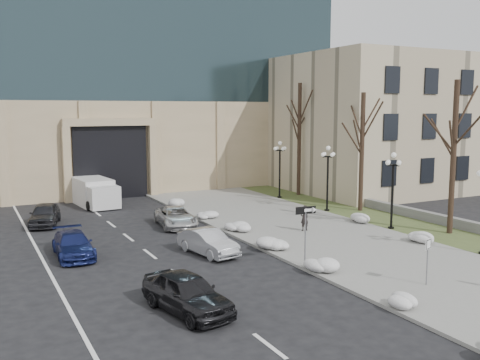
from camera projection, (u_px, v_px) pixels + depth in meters
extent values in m
plane|color=black|center=(467.00, 330.00, 17.85)|extent=(160.00, 160.00, 0.00)
cube|color=gray|center=(312.00, 232.00, 31.76)|extent=(9.00, 40.00, 0.12)
cube|color=gray|center=(245.00, 241.00, 29.71)|extent=(0.30, 40.00, 0.14)
cube|color=#3D4A25|center=(394.00, 222.00, 34.73)|extent=(4.00, 40.00, 0.10)
cube|color=slate|center=(396.00, 210.00, 37.36)|extent=(0.50, 30.00, 0.70)
cube|color=tan|center=(105.00, 143.00, 53.39)|extent=(40.00, 20.00, 8.00)
cube|color=black|center=(107.00, 161.00, 44.68)|extent=(6.00, 2.50, 6.00)
cube|color=tan|center=(110.00, 122.00, 43.02)|extent=(7.50, 0.60, 0.60)
cube|color=tan|center=(67.00, 165.00, 41.86)|extent=(0.60, 0.60, 6.00)
cube|color=tan|center=(153.00, 161.00, 45.05)|extent=(0.60, 0.60, 6.00)
cube|color=#C2B391|center=(387.00, 123.00, 51.74)|extent=(22.00, 18.00, 12.00)
cube|color=black|center=(388.00, 173.00, 40.63)|extent=(1.40, 0.25, 2.00)
cube|color=black|center=(427.00, 170.00, 42.45)|extent=(1.40, 0.25, 2.00)
cube|color=black|center=(462.00, 168.00, 44.27)|extent=(1.40, 0.25, 2.00)
cube|color=black|center=(390.00, 127.00, 40.17)|extent=(1.40, 0.25, 2.00)
cube|color=black|center=(429.00, 126.00, 41.99)|extent=(1.40, 0.25, 2.00)
cube|color=black|center=(464.00, 126.00, 43.81)|extent=(1.40, 0.25, 2.00)
cube|color=black|center=(392.00, 80.00, 39.71)|extent=(1.40, 0.25, 2.00)
cube|color=black|center=(431.00, 81.00, 41.53)|extent=(1.40, 0.25, 2.00)
cube|color=black|center=(467.00, 82.00, 43.35)|extent=(1.40, 0.25, 2.00)
imported|color=black|center=(187.00, 293.00, 19.32)|extent=(2.54, 4.55, 1.46)
imported|color=#B5B7BD|center=(208.00, 242.00, 27.07)|extent=(2.06, 4.08, 1.28)
imported|color=navy|center=(73.00, 245.00, 26.65)|extent=(1.86, 4.30, 1.23)
imported|color=#BEBEBE|center=(176.00, 217.00, 33.50)|extent=(2.58, 4.67, 1.24)
imported|color=#2B2B30|center=(45.00, 214.00, 33.89)|extent=(2.64, 4.41, 1.41)
imported|color=black|center=(304.00, 218.00, 31.83)|extent=(0.60, 0.42, 1.54)
cube|color=silver|center=(91.00, 191.00, 41.66)|extent=(2.71, 5.30, 2.05)
cube|color=silver|center=(103.00, 197.00, 39.10)|extent=(2.29, 1.83, 1.64)
cylinder|color=black|center=(89.00, 206.00, 38.80)|extent=(0.32, 0.74, 0.72)
cylinder|color=black|center=(116.00, 203.00, 39.89)|extent=(0.32, 0.74, 0.72)
cylinder|color=black|center=(72.00, 197.00, 42.48)|extent=(0.32, 0.74, 0.72)
cylinder|color=black|center=(98.00, 195.00, 43.57)|extent=(0.32, 0.74, 0.72)
cylinder|color=slate|center=(305.00, 238.00, 24.75)|extent=(0.07, 0.07, 2.82)
cube|color=black|center=(306.00, 210.00, 24.58)|extent=(1.03, 0.15, 0.35)
cube|color=white|center=(309.00, 210.00, 24.62)|extent=(0.49, 0.06, 0.13)
cone|color=white|center=(314.00, 210.00, 24.71)|extent=(0.27, 0.31, 0.28)
cylinder|color=slate|center=(427.00, 264.00, 21.98)|extent=(0.06, 0.06, 2.03)
cube|color=white|center=(428.00, 244.00, 21.87)|extent=(0.43, 0.18, 0.44)
cube|color=black|center=(429.00, 244.00, 21.85)|extent=(0.37, 0.14, 0.39)
cube|color=white|center=(429.00, 244.00, 21.85)|extent=(0.32, 0.12, 0.33)
ellipsoid|color=silver|center=(405.00, 306.00, 19.23)|extent=(1.10, 1.60, 0.36)
ellipsoid|color=silver|center=(322.00, 267.00, 23.99)|extent=(1.10, 1.60, 0.36)
ellipsoid|color=silver|center=(269.00, 245.00, 27.91)|extent=(1.10, 1.60, 0.36)
ellipsoid|color=silver|center=(240.00, 229.00, 31.69)|extent=(1.10, 1.60, 0.36)
ellipsoid|color=silver|center=(207.00, 216.00, 35.52)|extent=(1.10, 1.60, 0.36)
ellipsoid|color=silver|center=(175.00, 204.00, 39.95)|extent=(1.10, 1.60, 0.36)
ellipsoid|color=silver|center=(426.00, 239.00, 29.07)|extent=(1.10, 1.60, 0.36)
ellipsoid|color=silver|center=(359.00, 219.00, 34.33)|extent=(1.10, 1.60, 0.36)
sphere|color=silver|center=(479.00, 173.00, 26.77)|extent=(0.28, 0.28, 0.28)
cylinder|color=black|center=(391.00, 228.00, 32.62)|extent=(0.36, 0.36, 0.20)
cylinder|color=black|center=(392.00, 198.00, 32.37)|extent=(0.14, 0.14, 4.00)
cylinder|color=black|center=(393.00, 165.00, 32.11)|extent=(0.10, 0.90, 0.10)
cylinder|color=black|center=(393.00, 165.00, 32.11)|extent=(0.90, 0.10, 0.10)
sphere|color=silver|center=(394.00, 155.00, 32.03)|extent=(0.32, 0.32, 0.32)
sphere|color=silver|center=(399.00, 162.00, 32.30)|extent=(0.28, 0.28, 0.28)
sphere|color=silver|center=(388.00, 163.00, 31.89)|extent=(0.28, 0.28, 0.28)
sphere|color=silver|center=(388.00, 162.00, 32.49)|extent=(0.28, 0.28, 0.28)
sphere|color=silver|center=(399.00, 163.00, 31.70)|extent=(0.28, 0.28, 0.28)
cylinder|color=black|center=(327.00, 211.00, 38.35)|extent=(0.36, 0.36, 0.20)
cylinder|color=black|center=(327.00, 184.00, 38.10)|extent=(0.14, 0.14, 4.00)
cylinder|color=black|center=(328.00, 157.00, 37.83)|extent=(0.10, 0.90, 0.10)
cylinder|color=black|center=(328.00, 157.00, 37.83)|extent=(0.90, 0.10, 0.10)
sphere|color=silver|center=(328.00, 148.00, 37.75)|extent=(0.32, 0.32, 0.32)
sphere|color=silver|center=(333.00, 154.00, 38.02)|extent=(0.28, 0.28, 0.28)
sphere|color=silver|center=(323.00, 155.00, 37.61)|extent=(0.28, 0.28, 0.28)
sphere|color=silver|center=(324.00, 154.00, 38.21)|extent=(0.28, 0.28, 0.28)
sphere|color=silver|center=(332.00, 155.00, 37.42)|extent=(0.28, 0.28, 0.28)
cylinder|color=black|center=(279.00, 197.00, 44.07)|extent=(0.36, 0.36, 0.20)
cylinder|color=black|center=(280.00, 175.00, 43.82)|extent=(0.14, 0.14, 4.00)
cylinder|color=black|center=(280.00, 150.00, 43.56)|extent=(0.10, 0.90, 0.10)
cylinder|color=black|center=(280.00, 150.00, 43.56)|extent=(0.90, 0.10, 0.10)
sphere|color=silver|center=(280.00, 143.00, 43.48)|extent=(0.32, 0.32, 0.32)
sphere|color=silver|center=(285.00, 148.00, 43.74)|extent=(0.28, 0.28, 0.28)
sphere|color=silver|center=(275.00, 149.00, 43.33)|extent=(0.28, 0.28, 0.28)
sphere|color=silver|center=(277.00, 148.00, 43.93)|extent=(0.28, 0.28, 0.28)
sphere|color=silver|center=(283.00, 149.00, 43.14)|extent=(0.28, 0.28, 0.28)
cylinder|color=black|center=(453.00, 159.00, 30.85)|extent=(0.32, 0.32, 9.00)
cylinder|color=black|center=(362.00, 153.00, 37.92)|extent=(0.32, 0.32, 8.50)
cylinder|color=black|center=(299.00, 140.00, 44.90)|extent=(0.32, 0.32, 9.50)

